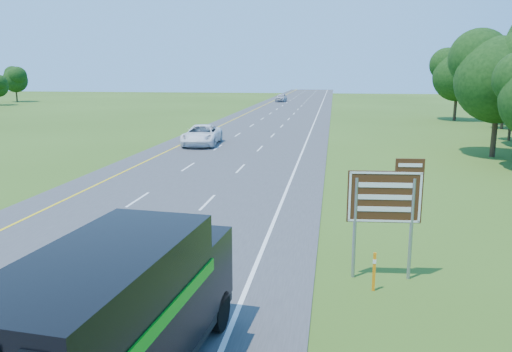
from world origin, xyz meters
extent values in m
cube|color=#38383A|center=(0.00, 50.00, 0.02)|extent=(15.00, 260.00, 0.04)
cube|color=yellow|center=(-5.50, 50.00, 0.04)|extent=(0.15, 260.00, 0.01)
cube|color=white|center=(5.50, 50.00, 0.04)|extent=(0.15, 260.00, 0.01)
cylinder|color=black|center=(3.28, 8.00, 0.55)|extent=(0.41, 1.04, 1.02)
cylinder|color=black|center=(5.22, 7.84, 0.55)|extent=(0.41, 1.04, 1.02)
cube|color=black|center=(4.24, 7.83, 1.67)|extent=(2.41, 1.86, 1.76)
cube|color=black|center=(4.31, 8.68, 2.14)|extent=(2.04, 0.23, 0.56)
cube|color=black|center=(3.94, 4.32, 2.07)|extent=(2.77, 5.56, 2.55)
cube|color=#089C0F|center=(2.76, 4.42, 2.19)|extent=(0.50, 5.36, 0.28)
cube|color=#089C0F|center=(5.11, 4.22, 2.19)|extent=(0.50, 5.36, 0.28)
imported|color=white|center=(-3.61, 39.42, 0.92)|extent=(3.39, 6.55, 1.76)
imported|color=#AEAEB5|center=(-3.41, 104.81, 0.90)|extent=(2.36, 5.16, 1.72)
cylinder|color=gray|center=(8.71, 11.81, 1.63)|extent=(0.11, 0.11, 3.27)
cylinder|color=gray|center=(10.44, 11.95, 1.63)|extent=(0.11, 0.11, 3.27)
cube|color=#421F0E|center=(9.57, 11.88, 2.67)|extent=(2.29, 0.25, 1.63)
cube|color=#421F0E|center=(10.28, 11.94, 3.68)|extent=(0.87, 0.13, 0.39)
cube|color=white|center=(9.58, 11.84, 2.67)|extent=(2.17, 0.18, 1.57)
cube|color=orange|center=(9.28, 10.87, 0.60)|extent=(0.09, 0.04, 1.20)
cube|color=white|center=(9.28, 10.87, 0.93)|extent=(0.10, 0.05, 0.13)
camera|label=1|loc=(7.94, -3.47, 6.46)|focal=35.00mm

